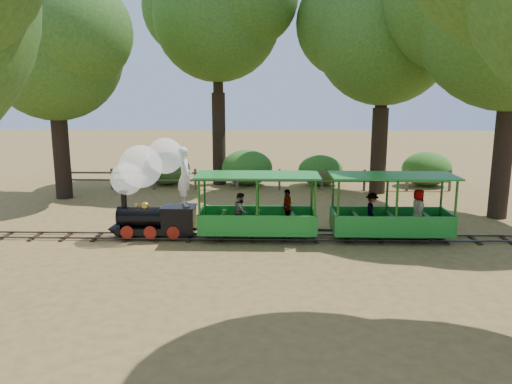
{
  "coord_description": "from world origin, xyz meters",
  "views": [
    {
      "loc": [
        0.53,
        -15.26,
        4.62
      ],
      "look_at": [
        0.1,
        0.5,
        1.42
      ],
      "focal_mm": 35.0,
      "sensor_mm": 36.0,
      "label": 1
    }
  ],
  "objects_px": {
    "locomotive": "(150,181)",
    "carriage_front": "(259,214)",
    "fence": "(258,178)",
    "carriage_rear": "(392,215)"
  },
  "relations": [
    {
      "from": "carriage_front",
      "to": "fence",
      "type": "distance_m",
      "value": 7.99
    },
    {
      "from": "locomotive",
      "to": "carriage_rear",
      "type": "height_order",
      "value": "locomotive"
    },
    {
      "from": "carriage_rear",
      "to": "fence",
      "type": "bearing_deg",
      "value": 118.7
    },
    {
      "from": "locomotive",
      "to": "fence",
      "type": "xyz_separation_m",
      "value": [
        3.23,
        7.92,
        -1.26
      ]
    },
    {
      "from": "carriage_front",
      "to": "fence",
      "type": "relative_size",
      "value": 0.21
    },
    {
      "from": "carriage_rear",
      "to": "fence",
      "type": "xyz_separation_m",
      "value": [
        -4.37,
        7.98,
        -0.23
      ]
    },
    {
      "from": "fence",
      "to": "locomotive",
      "type": "bearing_deg",
      "value": -112.21
    },
    {
      "from": "locomotive",
      "to": "carriage_front",
      "type": "height_order",
      "value": "locomotive"
    },
    {
      "from": "locomotive",
      "to": "carriage_front",
      "type": "xyz_separation_m",
      "value": [
        3.43,
        -0.06,
        -1.04
      ]
    },
    {
      "from": "locomotive",
      "to": "carriage_rear",
      "type": "relative_size",
      "value": 0.86
    }
  ]
}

